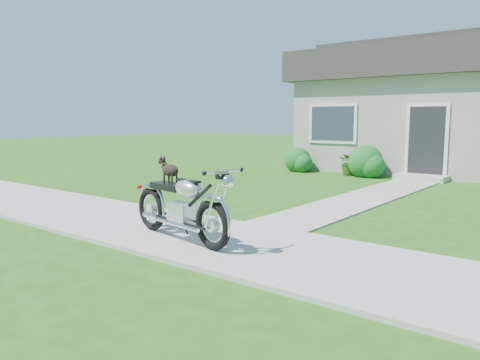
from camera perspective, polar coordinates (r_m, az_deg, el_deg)
name	(u,v)px	position (r m, az deg, el deg)	size (l,w,h in m)	color
ground	(324,263)	(5.87, 10.17, -9.92)	(80.00, 80.00, 0.00)	#235114
sidewalk	(324,261)	(5.87, 10.17, -9.74)	(24.00, 2.20, 0.04)	#9E9B93
walkway	(370,196)	(10.92, 15.56, -1.93)	(1.20, 8.00, 0.03)	#9E9B93
shrub_row	(447,169)	(13.95, 23.92, 1.24)	(10.57, 1.05, 1.05)	#185C20
potted_plant_left	(350,162)	(14.96, 13.23, 2.17)	(0.75, 0.65, 0.84)	#244E14
motorcycle_with_dog	(181,205)	(6.63, -7.19, -3.01)	(2.21, 0.71, 1.15)	black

